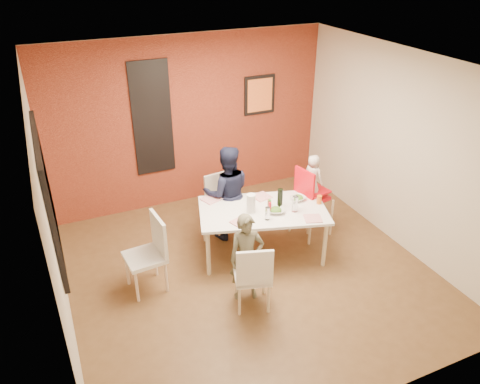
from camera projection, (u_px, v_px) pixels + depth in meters
name	position (u px, v px, depth m)	size (l,w,h in m)	color
ground	(249.00, 271.00, 6.20)	(4.50, 4.50, 0.00)	brown
ceiling	(252.00, 66.00, 4.92)	(4.50, 4.50, 0.02)	white
wall_back	(190.00, 122.00, 7.37)	(4.50, 0.02, 2.70)	beige
wall_front	(369.00, 296.00, 3.75)	(4.50, 0.02, 2.70)	beige
wall_left	(50.00, 221.00, 4.75)	(0.02, 4.50, 2.70)	beige
wall_right	(400.00, 150.00, 6.37)	(0.02, 4.50, 2.70)	beige
brick_accent_wall	(190.00, 122.00, 7.35)	(4.50, 0.02, 2.70)	maroon
picture_window_frame	(48.00, 195.00, 4.83)	(0.05, 1.70, 1.30)	black
picture_window_pane	(50.00, 195.00, 4.83)	(0.02, 1.55, 1.15)	black
glassblock_strip	(152.00, 119.00, 7.05)	(0.55, 0.03, 1.70)	silver
glassblock_surround	(152.00, 119.00, 7.05)	(0.60, 0.03, 1.76)	black
art_print_frame	(259.00, 95.00, 7.63)	(0.54, 0.03, 0.64)	black
art_print_canvas	(260.00, 95.00, 7.61)	(0.44, 0.01, 0.54)	orange
dining_table	(263.00, 213.00, 6.28)	(1.89, 1.39, 0.70)	white
chair_near	(253.00, 274.00, 5.34)	(0.52, 0.52, 0.90)	white
chair_far	(220.00, 199.00, 6.93)	(0.46, 0.46, 0.87)	beige
chair_left	(151.00, 250.00, 5.69)	(0.50, 0.50, 0.98)	white
high_chair	(310.00, 195.00, 6.69)	(0.54, 0.54, 1.09)	red
child_near	(247.00, 258.00, 5.51)	(0.42, 0.27, 1.14)	brown
child_far	(227.00, 193.00, 6.64)	(0.69, 0.54, 1.42)	black
toddler	(313.00, 176.00, 6.56)	(0.30, 0.20, 0.62)	beige
plate_near_left	(241.00, 222.00, 5.95)	(0.22, 0.22, 0.01)	white
plate_far_mid	(262.00, 197.00, 6.54)	(0.23, 0.23, 0.01)	white
plate_near_right	(313.00, 218.00, 6.03)	(0.22, 0.22, 0.01)	white
plate_far_left	(211.00, 199.00, 6.48)	(0.24, 0.24, 0.01)	white
salad_bowl_a	(276.00, 210.00, 6.16)	(0.23, 0.23, 0.06)	white
salad_bowl_b	(298.00, 198.00, 6.46)	(0.21, 0.21, 0.05)	white
wine_bottle	(280.00, 199.00, 6.22)	(0.07, 0.07, 0.28)	black
wine_glass_a	(267.00, 213.00, 5.97)	(0.06, 0.06, 0.18)	white
wine_glass_b	(295.00, 204.00, 6.14)	(0.08, 0.08, 0.22)	silver
paper_towel_roll	(251.00, 203.00, 6.12)	(0.12, 0.12, 0.26)	silver
condiment_red	(270.00, 207.00, 6.16)	(0.04, 0.04, 0.14)	red
condiment_green	(270.00, 204.00, 6.22)	(0.04, 0.04, 0.14)	#3B7A28
condiment_brown	(269.00, 204.00, 6.22)	(0.03, 0.03, 0.14)	brown
sippy_cup	(319.00, 200.00, 6.35)	(0.07, 0.07, 0.12)	orange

